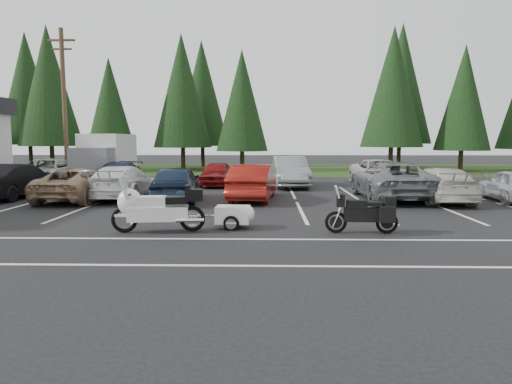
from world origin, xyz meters
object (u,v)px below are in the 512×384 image
(car_near_4, at_px, (177,183))
(car_far_0, at_px, (46,172))
(car_far_4, at_px, (379,173))
(car_far_3, at_px, (290,172))
(utility_pole, at_px, (64,103))
(car_near_3, at_px, (123,182))
(car_near_2, at_px, (80,184))
(car_near_7, at_px, (439,184))
(car_near_1, at_px, (15,181))
(car_near_6, at_px, (391,180))
(car_far_2, at_px, (216,174))
(touring_motorcycle, at_px, (158,204))
(adventure_motorcycle, at_px, (362,209))
(cargo_trailer, at_px, (233,217))
(car_far_1, at_px, (117,174))
(box_truck, at_px, (103,158))
(car_near_5, at_px, (253,182))

(car_near_4, bearing_deg, car_far_0, -39.58)
(car_far_4, bearing_deg, car_far_3, -176.13)
(utility_pole, distance_m, car_near_3, 10.16)
(car_near_2, height_order, car_near_7, car_near_7)
(car_near_1, xyz_separation_m, car_near_6, (16.46, -0.01, 0.05))
(car_far_2, distance_m, car_far_3, 4.08)
(car_near_6, height_order, car_far_3, car_far_3)
(touring_motorcycle, bearing_deg, car_far_3, 64.27)
(utility_pole, bearing_deg, car_near_6, -22.91)
(car_near_7, relative_size, car_far_0, 0.90)
(car_near_4, bearing_deg, adventure_motorcycle, 131.01)
(touring_motorcycle, bearing_deg, cargo_trailer, 10.82)
(car_far_2, distance_m, adventure_motorcycle, 13.85)
(car_far_1, xyz_separation_m, adventure_motorcycle, (10.78, -12.21, 0.00))
(box_truck, height_order, car_near_3, box_truck)
(car_far_0, xyz_separation_m, adventure_motorcycle, (14.84, -12.55, -0.09))
(car_near_6, xyz_separation_m, touring_motorcycle, (-8.40, -7.29, -0.02))
(car_near_4, bearing_deg, car_near_5, -173.96)
(utility_pole, xyz_separation_m, car_far_2, (9.18, -1.91, -4.03))
(car_far_0, bearing_deg, cargo_trailer, -48.47)
(car_far_1, height_order, adventure_motorcycle, adventure_motorcycle)
(box_truck, distance_m, car_near_6, 17.24)
(car_far_0, height_order, car_far_1, car_far_0)
(utility_pole, xyz_separation_m, car_near_1, (0.89, -7.33, -3.94))
(car_near_2, distance_m, car_far_4, 15.54)
(utility_pole, height_order, box_truck, utility_pole)
(car_near_4, relative_size, car_far_0, 0.82)
(adventure_motorcycle, bearing_deg, car_near_3, 143.27)
(utility_pole, relative_size, car_near_3, 1.81)
(car_near_2, height_order, car_far_4, car_far_4)
(car_far_0, bearing_deg, car_far_4, -0.46)
(car_near_4, distance_m, car_near_6, 9.19)
(car_near_1, bearing_deg, adventure_motorcycle, 155.31)
(car_near_4, relative_size, car_far_4, 0.85)
(car_near_1, height_order, car_near_3, car_near_1)
(car_near_4, height_order, car_far_4, car_near_4)
(car_near_4, distance_m, car_near_5, 3.22)
(car_near_7, height_order, cargo_trailer, car_near_7)
(car_near_5, height_order, car_far_1, car_near_5)
(car_far_4, bearing_deg, cargo_trailer, -122.59)
(car_far_4, bearing_deg, car_near_1, -164.00)
(car_near_4, relative_size, car_near_5, 0.97)
(car_far_0, bearing_deg, car_near_1, -79.32)
(box_truck, relative_size, car_far_4, 1.06)
(car_far_3, bearing_deg, car_far_2, 173.65)
(car_far_0, height_order, car_far_4, car_far_0)
(car_near_2, height_order, car_near_6, car_near_6)
(car_near_7, xyz_separation_m, car_far_4, (-0.90, 6.44, 0.02))
(cargo_trailer, bearing_deg, car_far_1, 125.47)
(car_near_1, relative_size, car_near_2, 0.93)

